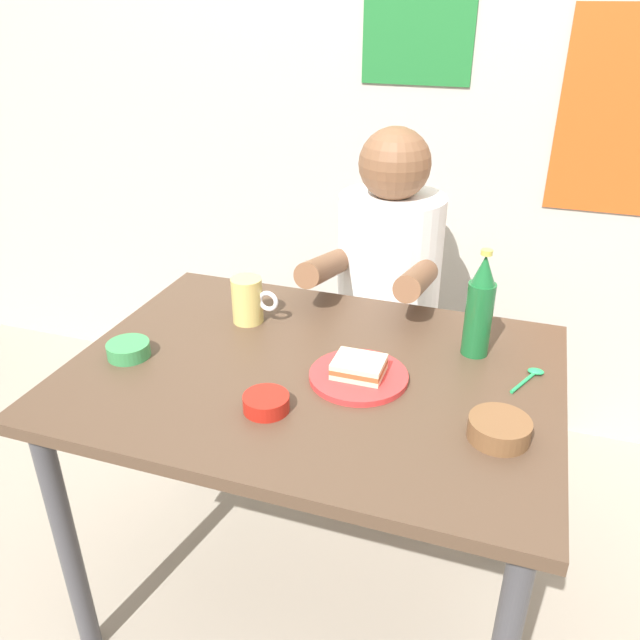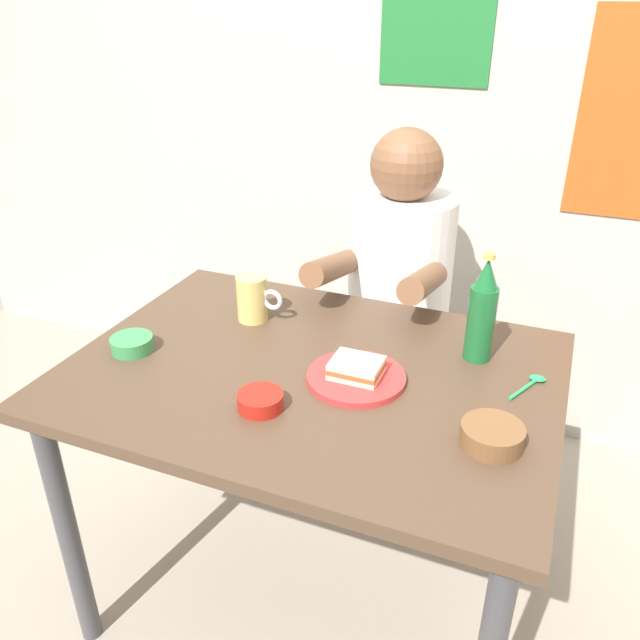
# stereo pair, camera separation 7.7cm
# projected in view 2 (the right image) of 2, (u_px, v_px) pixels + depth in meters

# --- Properties ---
(ground_plane) EXTENTS (6.00, 6.00, 0.00)m
(ground_plane) POSITION_uv_depth(u_px,v_px,m) (313.00, 591.00, 1.79)
(ground_plane) COLOR gray
(wall_back) EXTENTS (4.40, 0.09, 2.60)m
(wall_back) POSITION_uv_depth(u_px,v_px,m) (437.00, 62.00, 2.05)
(wall_back) COLOR #ADA89E
(wall_back) RESTS_ON ground
(dining_table) EXTENTS (1.10, 0.80, 0.74)m
(dining_table) POSITION_uv_depth(u_px,v_px,m) (312.00, 402.00, 1.49)
(dining_table) COLOR #4C3828
(dining_table) RESTS_ON ground
(stool) EXTENTS (0.34, 0.34, 0.45)m
(stool) POSITION_uv_depth(u_px,v_px,m) (393.00, 377.00, 2.14)
(stool) COLOR #4C4C51
(stool) RESTS_ON ground
(person_seated) EXTENTS (0.33, 0.56, 0.72)m
(person_seated) POSITION_uv_depth(u_px,v_px,m) (399.00, 264.00, 1.94)
(person_seated) COLOR white
(person_seated) RESTS_ON stool
(plate_orange) EXTENTS (0.22, 0.22, 0.01)m
(plate_orange) POSITION_uv_depth(u_px,v_px,m) (356.00, 378.00, 1.40)
(plate_orange) COLOR red
(plate_orange) RESTS_ON dining_table
(sandwich) EXTENTS (0.11, 0.09, 0.04)m
(sandwich) POSITION_uv_depth(u_px,v_px,m) (356.00, 368.00, 1.39)
(sandwich) COLOR beige
(sandwich) RESTS_ON plate_orange
(beer_mug) EXTENTS (0.13, 0.08, 0.12)m
(beer_mug) POSITION_uv_depth(u_px,v_px,m) (253.00, 298.00, 1.64)
(beer_mug) COLOR #D1BC66
(beer_mug) RESTS_ON dining_table
(beer_bottle) EXTENTS (0.06, 0.06, 0.26)m
(beer_bottle) POSITION_uv_depth(u_px,v_px,m) (482.00, 313.00, 1.44)
(beer_bottle) COLOR #19602D
(beer_bottle) RESTS_ON dining_table
(sambal_bowl_red) EXTENTS (0.10, 0.10, 0.03)m
(sambal_bowl_red) POSITION_uv_depth(u_px,v_px,m) (260.00, 400.00, 1.30)
(sambal_bowl_red) COLOR #B21E14
(sambal_bowl_red) RESTS_ON dining_table
(dip_bowl_green) EXTENTS (0.10, 0.10, 0.03)m
(dip_bowl_green) POSITION_uv_depth(u_px,v_px,m) (132.00, 343.00, 1.51)
(dip_bowl_green) COLOR #388C4C
(dip_bowl_green) RESTS_ON dining_table
(condiment_bowl_brown) EXTENTS (0.12, 0.12, 0.04)m
(condiment_bowl_brown) POSITION_uv_depth(u_px,v_px,m) (492.00, 435.00, 1.20)
(condiment_bowl_brown) COLOR brown
(condiment_bowl_brown) RESTS_ON dining_table
(spoon) EXTENTS (0.07, 0.11, 0.01)m
(spoon) POSITION_uv_depth(u_px,v_px,m) (532.00, 382.00, 1.39)
(spoon) COLOR #26A559
(spoon) RESTS_ON dining_table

